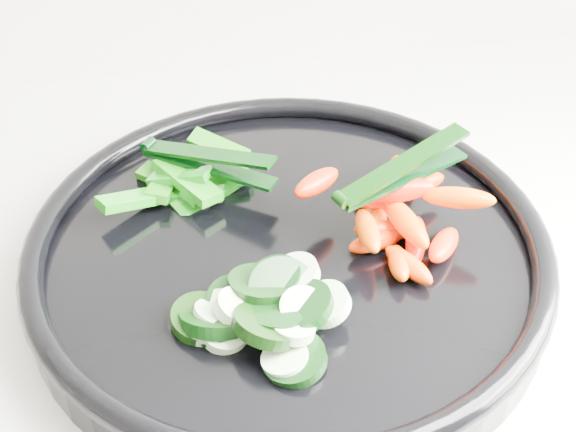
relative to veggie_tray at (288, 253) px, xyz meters
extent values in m
cylinder|color=black|center=(0.00, 0.00, -0.01)|extent=(0.40, 0.40, 0.02)
torus|color=black|center=(0.00, 0.00, 0.01)|extent=(0.40, 0.40, 0.02)
cylinder|color=black|center=(-0.06, -0.06, 0.01)|extent=(0.05, 0.05, 0.03)
cylinder|color=#DFFAC8|center=(-0.06, -0.06, 0.01)|extent=(0.05, 0.05, 0.03)
cylinder|color=black|center=(-0.04, -0.05, 0.01)|extent=(0.04, 0.04, 0.02)
cylinder|color=beige|center=(-0.04, -0.06, 0.01)|extent=(0.03, 0.03, 0.02)
cylinder|color=black|center=(-0.02, -0.10, 0.01)|extent=(0.06, 0.06, 0.02)
cylinder|color=beige|center=(-0.02, -0.10, 0.01)|extent=(0.04, 0.04, 0.02)
cylinder|color=black|center=(-0.05, -0.05, 0.01)|extent=(0.06, 0.06, 0.01)
cylinder|color=#B5CFA5|center=(-0.07, -0.07, 0.01)|extent=(0.05, 0.05, 0.01)
cylinder|color=black|center=(-0.07, -0.06, 0.01)|extent=(0.06, 0.06, 0.02)
cylinder|color=beige|center=(-0.05, -0.08, 0.01)|extent=(0.04, 0.04, 0.01)
cylinder|color=black|center=(-0.06, -0.07, 0.01)|extent=(0.04, 0.04, 0.02)
cylinder|color=#E5FAC8|center=(-0.06, -0.06, 0.01)|extent=(0.04, 0.04, 0.02)
cylinder|color=black|center=(0.00, -0.07, 0.02)|extent=(0.06, 0.06, 0.03)
cylinder|color=#D9F3C2|center=(0.01, -0.07, 0.02)|extent=(0.04, 0.04, 0.02)
cylinder|color=black|center=(-0.03, -0.05, 0.02)|extent=(0.06, 0.06, 0.02)
cylinder|color=#D2EEBE|center=(-0.03, -0.05, 0.02)|extent=(0.04, 0.04, 0.02)
cylinder|color=black|center=(-0.03, -0.08, 0.02)|extent=(0.05, 0.05, 0.03)
cylinder|color=#D6F2C2|center=(-0.04, -0.07, 0.02)|extent=(0.04, 0.04, 0.02)
cylinder|color=black|center=(-0.01, -0.05, 0.02)|extent=(0.07, 0.06, 0.03)
cylinder|color=#D8F3C2|center=(0.00, -0.07, 0.02)|extent=(0.04, 0.04, 0.02)
cylinder|color=black|center=(-0.02, -0.04, 0.02)|extent=(0.05, 0.05, 0.02)
cylinder|color=beige|center=(0.00, -0.04, 0.02)|extent=(0.04, 0.04, 0.02)
cylinder|color=black|center=(-0.02, -0.08, 0.02)|extent=(0.05, 0.05, 0.02)
cylinder|color=#D7F8C6|center=(-0.01, -0.09, 0.02)|extent=(0.04, 0.04, 0.01)
ellipsoid|color=red|center=(0.09, -0.02, 0.01)|extent=(0.03, 0.05, 0.02)
ellipsoid|color=#EB2500|center=(0.06, -0.01, 0.01)|extent=(0.05, 0.03, 0.02)
ellipsoid|color=#EA3D00|center=(0.08, -0.04, 0.01)|extent=(0.03, 0.05, 0.02)
ellipsoid|color=#FD3D00|center=(0.07, 0.03, 0.01)|extent=(0.03, 0.05, 0.03)
ellipsoid|color=#FE2200|center=(0.11, -0.02, 0.01)|extent=(0.04, 0.05, 0.03)
ellipsoid|color=#F86500|center=(0.07, 0.01, 0.01)|extent=(0.04, 0.05, 0.02)
ellipsoid|color=red|center=(0.07, -0.04, 0.01)|extent=(0.02, 0.04, 0.02)
ellipsoid|color=#E24200|center=(0.07, 0.00, 0.01)|extent=(0.05, 0.02, 0.02)
ellipsoid|color=#E65500|center=(0.10, 0.06, 0.01)|extent=(0.02, 0.05, 0.02)
ellipsoid|color=#FF6600|center=(0.05, -0.02, 0.03)|extent=(0.02, 0.05, 0.02)
ellipsoid|color=#FD4F00|center=(0.10, 0.05, 0.03)|extent=(0.02, 0.05, 0.02)
ellipsoid|color=#FF6000|center=(0.08, -0.01, 0.03)|extent=(0.03, 0.06, 0.02)
ellipsoid|color=#F81E00|center=(0.07, 0.02, 0.03)|extent=(0.05, 0.03, 0.03)
ellipsoid|color=#E75300|center=(0.11, 0.03, 0.03)|extent=(0.05, 0.03, 0.02)
ellipsoid|color=red|center=(0.08, 0.01, 0.04)|extent=(0.04, 0.03, 0.02)
ellipsoid|color=#EC2900|center=(0.03, 0.03, 0.04)|extent=(0.05, 0.04, 0.02)
ellipsoid|color=#F03300|center=(0.08, 0.01, 0.04)|extent=(0.05, 0.02, 0.02)
ellipsoid|color=#EF5B00|center=(0.12, -0.01, 0.04)|extent=(0.06, 0.04, 0.02)
cube|color=#0A7210|center=(-0.05, 0.08, 0.01)|extent=(0.02, 0.05, 0.02)
cube|color=#146809|center=(-0.05, 0.07, 0.01)|extent=(0.05, 0.05, 0.02)
cube|color=#09610C|center=(-0.03, 0.10, 0.01)|extent=(0.02, 0.05, 0.02)
cube|color=#196309|center=(-0.06, 0.07, 0.01)|extent=(0.05, 0.03, 0.01)
cube|color=#0A6A0D|center=(-0.05, 0.07, 0.01)|extent=(0.07, 0.05, 0.02)
cube|color=#09630C|center=(-0.08, 0.09, 0.01)|extent=(0.05, 0.04, 0.01)
cube|color=#0B6C0A|center=(-0.08, 0.09, 0.01)|extent=(0.03, 0.06, 0.03)
cube|color=#0A6C0F|center=(-0.07, 0.08, 0.02)|extent=(0.05, 0.04, 0.02)
cube|color=#09660A|center=(-0.11, 0.06, 0.02)|extent=(0.05, 0.04, 0.02)
cube|color=#256F0A|center=(-0.06, 0.07, 0.02)|extent=(0.05, 0.07, 0.01)
cube|color=#09650B|center=(-0.04, 0.11, 0.02)|extent=(0.05, 0.04, 0.02)
cylinder|color=black|center=(0.03, -0.01, 0.05)|extent=(0.01, 0.01, 0.01)
cube|color=black|center=(0.08, 0.01, 0.05)|extent=(0.11, 0.06, 0.00)
cube|color=black|center=(0.08, 0.01, 0.06)|extent=(0.11, 0.06, 0.02)
cylinder|color=black|center=(-0.09, 0.11, 0.03)|extent=(0.01, 0.01, 0.01)
cube|color=black|center=(-0.05, 0.08, 0.02)|extent=(0.10, 0.08, 0.00)
cube|color=black|center=(-0.05, 0.08, 0.04)|extent=(0.10, 0.08, 0.02)
camera|label=1|loc=(-0.08, -0.42, 0.39)|focal=50.00mm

